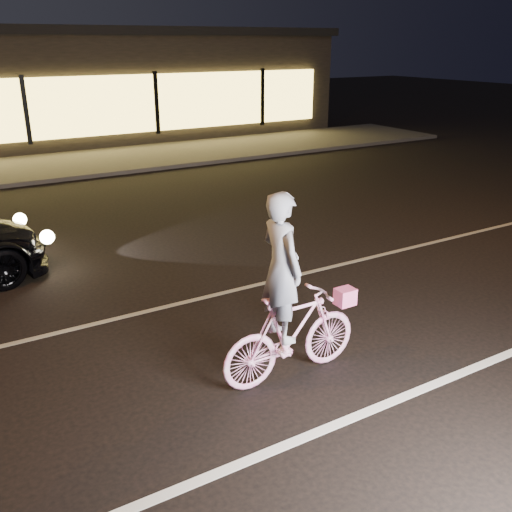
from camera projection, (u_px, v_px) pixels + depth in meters
ground at (268, 357)px, 7.13m from camera, size 90.00×90.00×0.00m
lane_stripe_near at (345, 421)px, 5.92m from camera, size 60.00×0.12×0.01m
lane_stripe_far at (199, 299)px, 8.73m from camera, size 60.00×0.10×0.01m
sidewalk at (44, 167)px, 17.53m from camera, size 30.00×4.00×0.12m
storefront at (3, 85)px, 21.58m from camera, size 25.40×8.42×4.20m
cyclist at (289, 315)px, 6.43m from camera, size 1.79×0.62×2.26m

